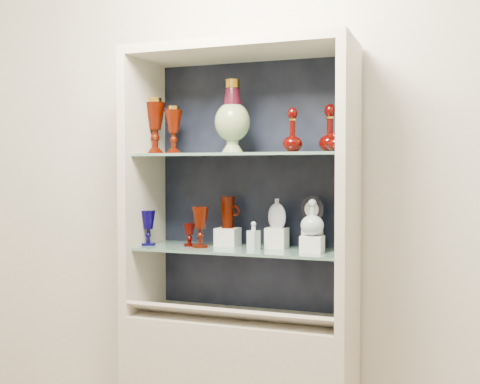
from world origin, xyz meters
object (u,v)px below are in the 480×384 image
(ruby_goblet_small, at_px, (189,235))
(clear_round_decanter, at_px, (312,218))
(flat_flask, at_px, (277,213))
(clear_square_bottle, at_px, (254,236))
(ruby_pitcher, at_px, (228,212))
(ruby_decanter_b, at_px, (330,127))
(pedestal_lamp_right, at_px, (174,130))
(enamel_urn, at_px, (232,117))
(lidded_bowl, at_px, (337,140))
(cameo_medallion, at_px, (312,211))
(pedestal_lamp_left, at_px, (155,126))
(ruby_goblet_tall, at_px, (200,227))
(ruby_decanter_a, at_px, (293,127))
(cobalt_goblet, at_px, (148,228))

(ruby_goblet_small, relative_size, clear_round_decanter, 0.71)
(flat_flask, bearing_deg, clear_square_bottle, -104.99)
(ruby_pitcher, bearing_deg, ruby_decanter_b, -4.13)
(ruby_pitcher, relative_size, clear_square_bottle, 1.17)
(pedestal_lamp_right, bearing_deg, clear_square_bottle, -8.15)
(enamel_urn, relative_size, lidded_bowl, 3.35)
(cameo_medallion, bearing_deg, ruby_decanter_b, -5.27)
(enamel_urn, bearing_deg, pedestal_lamp_left, 175.57)
(enamel_urn, xyz_separation_m, clear_square_bottle, (0.11, -0.04, -0.52))
(pedestal_lamp_right, bearing_deg, ruby_decanter_b, 1.95)
(ruby_decanter_b, xyz_separation_m, ruby_goblet_tall, (-0.57, -0.08, -0.44))
(ruby_decanter_b, bearing_deg, pedestal_lamp_left, -178.88)
(ruby_goblet_tall, distance_m, ruby_pitcher, 0.15)
(lidded_bowl, bearing_deg, ruby_goblet_small, 176.40)
(pedestal_lamp_right, height_order, clear_square_bottle, pedestal_lamp_right)
(pedestal_lamp_left, xyz_separation_m, ruby_goblet_tall, (0.26, -0.06, -0.46))
(pedestal_lamp_right, height_order, ruby_pitcher, pedestal_lamp_right)
(pedestal_lamp_left, distance_m, ruby_goblet_tall, 0.53)
(enamel_urn, bearing_deg, ruby_decanter_a, -7.82)
(pedestal_lamp_right, bearing_deg, pedestal_lamp_left, 175.14)
(ruby_pitcher, bearing_deg, enamel_urn, -56.31)
(pedestal_lamp_left, bearing_deg, ruby_goblet_small, -11.66)
(ruby_decanter_a, bearing_deg, clear_round_decanter, 9.53)
(clear_square_bottle, bearing_deg, cameo_medallion, 27.48)
(ruby_decanter_a, height_order, flat_flask, ruby_decanter_a)
(pedestal_lamp_left, relative_size, clear_round_decanter, 1.80)
(pedestal_lamp_left, relative_size, enamel_urn, 0.81)
(enamel_urn, distance_m, ruby_pitcher, 0.44)
(enamel_urn, bearing_deg, cobalt_goblet, -174.25)
(pedestal_lamp_left, height_order, ruby_goblet_tall, pedestal_lamp_left)
(pedestal_lamp_right, relative_size, clear_square_bottle, 1.78)
(ruby_decanter_b, xyz_separation_m, lidded_bowl, (0.05, -0.10, -0.06))
(ruby_decanter_a, xyz_separation_m, clear_round_decanter, (0.08, 0.01, -0.38))
(lidded_bowl, xyz_separation_m, cameo_medallion, (-0.13, 0.14, -0.30))
(ruby_decanter_a, relative_size, ruby_goblet_tall, 1.16)
(clear_square_bottle, xyz_separation_m, flat_flask, (0.07, 0.10, 0.10))
(flat_flask, bearing_deg, cobalt_goblet, -148.88)
(cobalt_goblet, distance_m, clear_square_bottle, 0.51)
(lidded_bowl, distance_m, ruby_goblet_tall, 0.72)
(pedestal_lamp_left, xyz_separation_m, flat_flask, (0.59, 0.04, -0.39))
(cobalt_goblet, bearing_deg, ruby_goblet_tall, 1.68)
(lidded_bowl, xyz_separation_m, flat_flask, (-0.29, 0.12, -0.31))
(ruby_decanter_b, relative_size, clear_square_bottle, 1.77)
(lidded_bowl, xyz_separation_m, ruby_pitcher, (-0.53, 0.13, -0.32))
(enamel_urn, distance_m, flat_flask, 0.47)
(ruby_decanter_b, relative_size, lidded_bowl, 2.26)
(cobalt_goblet, bearing_deg, cameo_medallion, 9.48)
(ruby_decanter_b, distance_m, ruby_goblet_tall, 0.72)
(ruby_pitcher, xyz_separation_m, cameo_medallion, (0.40, 0.01, 0.02))
(ruby_goblet_tall, bearing_deg, pedestal_lamp_left, 166.21)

